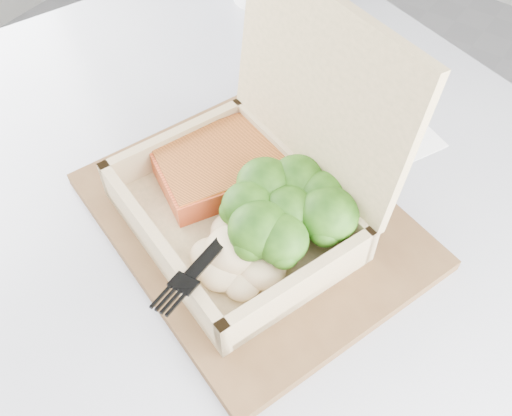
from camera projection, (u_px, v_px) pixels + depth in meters
The scene contains 8 objects.
cafe_table at pixel (203, 327), 0.71m from camera, with size 1.13×1.13×0.76m.
serving_tray at pixel (252, 220), 0.56m from camera, with size 0.31×0.25×0.01m, color brown.
takeout_container at pixel (260, 176), 0.52m from camera, with size 0.26×0.25×0.20m.
salmon_fillet at pixel (222, 164), 0.56m from camera, with size 0.10×0.13×0.03m, color #EF5F2E.
broccoli_pile at pixel (288, 216), 0.51m from camera, with size 0.12×0.12×0.04m, color #3C791A, non-canonical shape.
mashed_potatoes at pixel (234, 249), 0.50m from camera, with size 0.09×0.07×0.03m, color beige.
plastic_fork at pixel (233, 225), 0.50m from camera, with size 0.03×0.15×0.02m.
receipt at pixel (369, 146), 0.63m from camera, with size 0.08×0.16×0.00m, color white.
Camera 1 is at (-0.18, -0.15, 1.21)m, focal length 40.00 mm.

